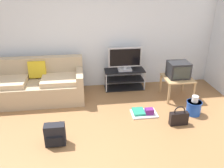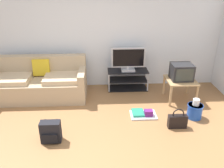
% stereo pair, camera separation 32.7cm
% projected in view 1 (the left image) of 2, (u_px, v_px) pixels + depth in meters
% --- Properties ---
extents(ground_plane, '(9.00, 9.80, 0.02)m').
position_uv_depth(ground_plane, '(95.00, 151.00, 3.58)').
color(ground_plane, olive).
extents(wall_back, '(9.00, 0.10, 2.70)m').
position_uv_depth(wall_back, '(86.00, 30.00, 5.22)').
color(wall_back, silver).
rests_on(wall_back, ground_plane).
extents(couch, '(2.03, 0.87, 0.86)m').
position_uv_depth(couch, '(36.00, 85.00, 4.98)').
color(couch, tan).
rests_on(couch, ground_plane).
extents(tv_stand, '(0.93, 0.40, 0.46)m').
position_uv_depth(tv_stand, '(124.00, 79.00, 5.52)').
color(tv_stand, black).
rests_on(tv_stand, ground_plane).
extents(flat_tv, '(0.76, 0.22, 0.54)m').
position_uv_depth(flat_tv, '(125.00, 59.00, 5.30)').
color(flat_tv, '#B2B2B7').
rests_on(flat_tv, tv_stand).
extents(side_table, '(0.60, 0.60, 0.47)m').
position_uv_depth(side_table, '(177.00, 80.00, 5.02)').
color(side_table, tan).
rests_on(side_table, ground_plane).
extents(crt_tv, '(0.43, 0.38, 0.34)m').
position_uv_depth(crt_tv, '(178.00, 70.00, 4.94)').
color(crt_tv, '#232326').
rests_on(crt_tv, side_table).
extents(backpack, '(0.32, 0.24, 0.36)m').
position_uv_depth(backpack, '(55.00, 135.00, 3.65)').
color(backpack, black).
rests_on(backpack, ground_plane).
extents(handbag, '(0.33, 0.11, 0.38)m').
position_uv_depth(handbag, '(179.00, 118.00, 4.17)').
color(handbag, black).
rests_on(handbag, ground_plane).
extents(cleaning_bucket, '(0.29, 0.29, 0.39)m').
position_uv_depth(cleaning_bucket, '(194.00, 107.00, 4.48)').
color(cleaning_bucket, blue).
rests_on(cleaning_bucket, ground_plane).
extents(floor_tray, '(0.49, 0.34, 0.14)m').
position_uv_depth(floor_tray, '(144.00, 113.00, 4.51)').
color(floor_tray, silver).
rests_on(floor_tray, ground_plane).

